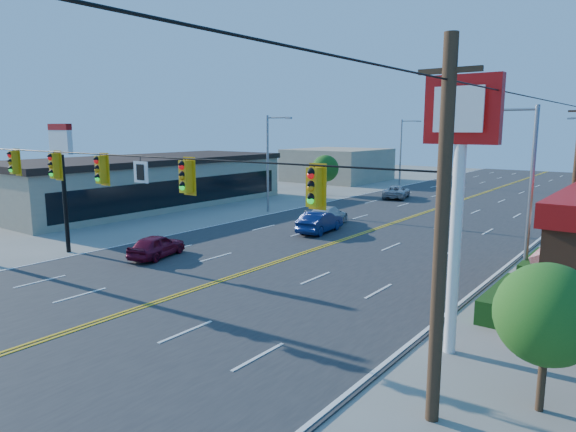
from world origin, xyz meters
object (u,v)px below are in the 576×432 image
Objects in this scene: car_blue at (320,223)px; car_white at (327,216)px; signal_span at (119,186)px; car_silver at (397,192)px; pizza_hut_sign at (62,161)px; kfc_pylon at (460,160)px; car_magenta at (157,247)px.

car_white is at bearing -74.49° from car_blue.
car_blue is (-2.37, 17.06, -4.18)m from signal_span.
signal_span is at bearing 83.97° from car_silver.
car_blue is 0.89× the size of car_white.
car_silver is at bearing -95.68° from car_white.
car_silver is at bearing 80.55° from pizza_hut_sign.
pizza_hut_sign is at bearing 180.00° from kfc_pylon.
kfc_pylon is at bearing 102.81° from car_silver.
signal_span is 17.73m from car_blue.
car_silver reaches higher than car_magenta.
signal_span reaches higher than car_blue.
kfc_pylon is at bearing 119.71° from car_white.
car_blue is (-13.49, 13.06, -5.34)m from kfc_pylon.
kfc_pylon is 19.52m from car_blue.
signal_span is 20.28m from car_white.
car_magenta is at bearing 172.86° from kfc_pylon.
car_magenta is 0.80× the size of car_silver.
car_blue is 19.02m from car_silver.
signal_span is at bearing -160.22° from kfc_pylon.
car_white is (-1.03, 2.48, -0.01)m from car_blue.
kfc_pylon is 22.02m from pizza_hut_sign.
pizza_hut_sign is at bearing 65.65° from car_silver.
car_blue is at bearing 97.92° from signal_span.
kfc_pylon is 2.30× the size of car_magenta.
car_blue is (3.34, 10.95, 0.08)m from car_magenta.
car_magenta is at bearing 66.91° from car_white.
signal_span is 11.87m from kfc_pylon.
kfc_pylon is (11.12, 4.00, 1.16)m from signal_span.
pizza_hut_sign is (-10.88, 4.00, 0.30)m from signal_span.
kfc_pylon is at bearing 158.25° from car_magenta.
pizza_hut_sign is 16.22m from car_blue.
car_blue reaches higher than car_white.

